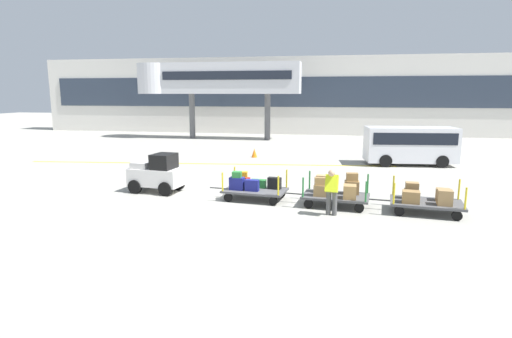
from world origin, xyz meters
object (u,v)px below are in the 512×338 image
safety_cone_near (254,153)px  baggage_tug (157,174)px  baggage_cart_lead (252,186)px  shuttle_van (410,143)px  baggage_cart_tail (426,199)px  baggage_cart_middle (336,191)px  baggage_handler (332,190)px

safety_cone_near → baggage_tug: bearing=-102.6°
baggage_cart_lead → shuttle_van: size_ratio=0.62×
baggage_tug → baggage_cart_tail: bearing=-7.0°
safety_cone_near → baggage_cart_middle: bearing=-64.8°
baggage_cart_tail → baggage_handler: size_ratio=1.96×
baggage_cart_lead → baggage_cart_middle: (3.11, -0.37, 0.04)m
baggage_cart_middle → shuttle_van: shuttle_van is taller
baggage_cart_tail → shuttle_van: size_ratio=0.62×
baggage_cart_tail → baggage_cart_lead: bearing=172.9°
baggage_handler → baggage_cart_tail: bearing=15.2°
baggage_cart_middle → baggage_cart_tail: 2.98m
baggage_handler → shuttle_van: (4.23, 10.73, 0.37)m
shuttle_van → baggage_cart_tail: bearing=-96.4°
baggage_cart_middle → baggage_cart_tail: size_ratio=1.00×
baggage_cart_middle → baggage_handler: size_ratio=1.96×
safety_cone_near → baggage_cart_tail: bearing=-54.1°
baggage_cart_lead → shuttle_van: bearing=51.8°
baggage_tug → safety_cone_near: bearing=77.4°
baggage_cart_lead → baggage_handler: size_ratio=1.96×
baggage_handler → safety_cone_near: size_ratio=2.84×
baggage_cart_middle → shuttle_van: 10.36m
baggage_handler → safety_cone_near: baggage_handler is taller
baggage_cart_lead → baggage_cart_tail: bearing=-7.1°
safety_cone_near → baggage_cart_lead: bearing=-79.7°
baggage_tug → baggage_cart_tail: size_ratio=0.72×
baggage_tug → shuttle_van: size_ratio=0.45×
baggage_cart_lead → safety_cone_near: baggage_cart_lead is taller
baggage_cart_middle → baggage_tug: bearing=173.2°
baggage_cart_middle → safety_cone_near: size_ratio=5.57×
baggage_cart_lead → baggage_cart_tail: (6.06, -0.76, -0.00)m
baggage_cart_lead → baggage_tug: bearing=173.3°
baggage_cart_lead → baggage_handler: 3.37m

